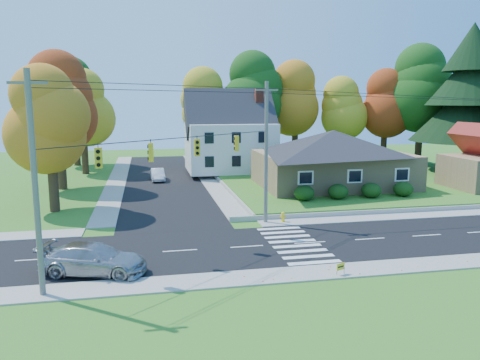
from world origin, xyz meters
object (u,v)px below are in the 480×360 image
(ranch_house, at_px, (333,157))
(white_car, at_px, (158,175))
(silver_sedan, at_px, (94,259))
(fire_hydrant, at_px, (283,217))

(ranch_house, bearing_deg, white_car, 151.16)
(silver_sedan, relative_size, white_car, 1.36)
(ranch_house, height_order, white_car, ranch_house)
(silver_sedan, distance_m, white_car, 28.28)
(ranch_house, height_order, silver_sedan, ranch_house)
(ranch_house, distance_m, fire_hydrant, 14.01)
(silver_sedan, bearing_deg, ranch_house, -30.31)
(ranch_house, height_order, fire_hydrant, ranch_house)
(silver_sedan, height_order, fire_hydrant, silver_sedan)
(ranch_house, distance_m, white_car, 19.12)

